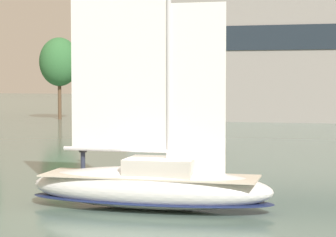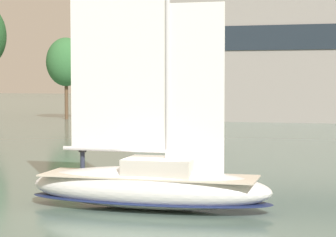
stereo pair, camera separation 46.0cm
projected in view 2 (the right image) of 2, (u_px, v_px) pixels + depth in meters
The scene contains 4 objects.
ground_plane at pixel (149, 209), 27.83m from camera, with size 400.00×400.00×0.00m, color slate.
waterfront_building at pixel (290, 45), 89.24m from camera, with size 40.86×16.80×20.18m.
tree_shore_left at pixel (66, 62), 89.17m from camera, with size 5.42×5.42×11.15m.
sailboat_main at pixel (149, 182), 27.76m from camera, with size 10.64×3.17×14.55m.
Camera 2 is at (8.40, -26.25, 5.51)m, focal length 70.00 mm.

